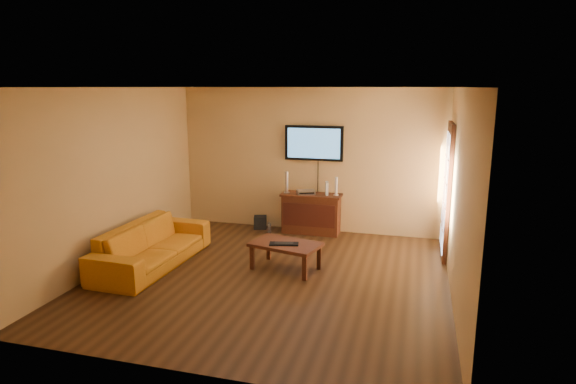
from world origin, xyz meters
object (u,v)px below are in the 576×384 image
at_px(sofa, 152,238).
at_px(av_receiver, 306,192).
at_px(game_console, 327,188).
at_px(bottle, 269,228).
at_px(television, 314,143).
at_px(media_console, 311,213).
at_px(speaker_right, 336,187).
at_px(speaker_left, 287,183).
at_px(coffee_table, 286,247).
at_px(subwoofer, 260,222).
at_px(keyboard, 284,244).

distance_m(sofa, av_receiver, 2.97).
distance_m(game_console, bottle, 1.32).
xyz_separation_m(television, av_receiver, (-0.10, -0.20, -0.89)).
bearing_deg(media_console, television, 90.00).
xyz_separation_m(speaker_right, av_receiver, (-0.57, -0.03, -0.12)).
bearing_deg(speaker_left, bottle, -138.78).
bearing_deg(coffee_table, media_console, 91.04).
bearing_deg(av_receiver, game_console, -18.05).
distance_m(speaker_right, subwoofer, 1.68).
distance_m(speaker_right, keyboard, 2.10).
relative_size(television, subwoofer, 4.56).
bearing_deg(speaker_right, television, 159.94).
xyz_separation_m(media_console, coffee_table, (0.03, -1.92, -0.02)).
relative_size(television, keyboard, 2.41).
bearing_deg(bottle, av_receiver, 21.05).
relative_size(television, sofa, 0.49).
xyz_separation_m(media_console, speaker_left, (-0.47, -0.03, 0.56)).
relative_size(game_console, subwoofer, 1.00).
height_order(media_console, av_receiver, av_receiver).
distance_m(speaker_left, bottle, 0.91).
distance_m(television, sofa, 3.41).
xyz_separation_m(television, speaker_left, (-0.47, -0.20, -0.74)).
bearing_deg(game_console, media_console, 168.40).
height_order(speaker_left, av_receiver, speaker_left).
xyz_separation_m(media_console, subwoofer, (-1.02, 0.03, -0.26)).
relative_size(speaker_right, subwoofer, 1.43).
bearing_deg(television, media_console, -90.00).
distance_m(television, speaker_left, 0.90).
height_order(coffee_table, subwoofer, coffee_table).
height_order(sofa, subwoofer, sofa).
height_order(speaker_left, subwoofer, speaker_left).
xyz_separation_m(speaker_left, keyboard, (0.50, -1.96, -0.51)).
height_order(speaker_left, game_console, speaker_left).
distance_m(speaker_left, subwoofer, 0.99).
height_order(coffee_table, bottle, coffee_table).
bearing_deg(sofa, bottle, -29.90).
height_order(game_console, subwoofer, game_console).
bearing_deg(av_receiver, speaker_right, -19.81).
bearing_deg(speaker_left, subwoofer, 174.41).
bearing_deg(speaker_left, keyboard, -75.69).
bearing_deg(keyboard, media_console, 90.87).
height_order(media_console, game_console, game_console).
distance_m(speaker_left, av_receiver, 0.40).
bearing_deg(speaker_right, speaker_left, -177.92).
bearing_deg(keyboard, sofa, -171.61).
relative_size(coffee_table, av_receiver, 3.44).
distance_m(television, coffee_table, 2.48).
relative_size(speaker_left, bottle, 1.85).
bearing_deg(sofa, speaker_left, -32.16).
xyz_separation_m(coffee_table, keyboard, (-0.00, -0.07, 0.07)).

